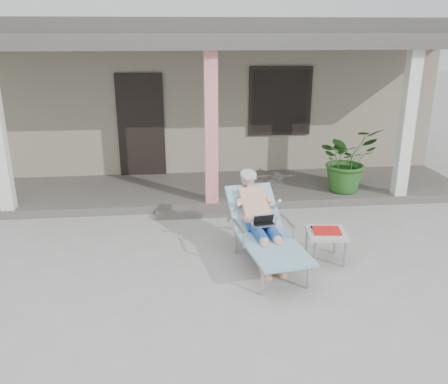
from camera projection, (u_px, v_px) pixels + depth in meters
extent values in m
plane|color=#9E9E99|center=(225.00, 264.00, 6.53)|extent=(60.00, 60.00, 0.00)
cube|color=gray|center=(197.00, 94.00, 12.16)|extent=(10.00, 5.00, 3.00)
cube|color=#474442|center=(196.00, 26.00, 11.62)|extent=(10.40, 5.40, 0.30)
cube|color=black|center=(141.00, 125.00, 9.75)|extent=(0.95, 0.06, 2.10)
cube|color=black|center=(280.00, 101.00, 9.90)|extent=(1.20, 0.06, 1.30)
cube|color=black|center=(280.00, 101.00, 9.89)|extent=(1.32, 0.05, 1.42)
cube|color=#605B56|center=(208.00, 190.00, 9.33)|extent=(10.00, 2.00, 0.15)
cube|color=red|center=(211.00, 129.00, 8.08)|extent=(0.22, 0.22, 2.61)
cube|color=silver|center=(407.00, 125.00, 8.44)|extent=(0.22, 0.22, 2.61)
cube|color=#474442|center=(207.00, 41.00, 8.42)|extent=(10.00, 2.30, 0.24)
cube|color=#605B56|center=(213.00, 213.00, 8.26)|extent=(2.00, 0.30, 0.07)
cylinder|color=#B7B7BC|center=(263.00, 282.00, 5.72)|extent=(0.04, 0.04, 0.36)
cylinder|color=#B7B7BC|center=(308.00, 276.00, 5.87)|extent=(0.04, 0.04, 0.36)
cylinder|color=#B7B7BC|center=(235.00, 242.00, 6.80)|extent=(0.04, 0.04, 0.36)
cylinder|color=#B7B7BC|center=(274.00, 237.00, 6.95)|extent=(0.04, 0.04, 0.36)
cube|color=#B7B7BC|center=(274.00, 249.00, 6.13)|extent=(0.78, 1.26, 0.03)
cube|color=#8CC7D9|center=(274.00, 248.00, 6.13)|extent=(0.88, 1.31, 0.04)
cube|color=#B7B7BC|center=(253.00, 210.00, 6.85)|extent=(0.68, 0.65, 0.48)
cube|color=#8CC7D9|center=(253.00, 208.00, 6.83)|extent=(0.79, 0.73, 0.54)
cylinder|color=#A7A7A9|center=(248.00, 174.00, 6.95)|extent=(0.27, 0.27, 0.12)
cube|color=silver|center=(263.00, 224.00, 6.46)|extent=(0.35, 0.27, 0.23)
cube|color=#B4B4AF|center=(327.00, 233.00, 6.51)|extent=(0.58, 0.58, 0.04)
cylinder|color=#B7B7BC|center=(315.00, 255.00, 6.36)|extent=(0.04, 0.04, 0.40)
cylinder|color=#B7B7BC|center=(345.00, 254.00, 6.40)|extent=(0.04, 0.04, 0.40)
cylinder|color=#B7B7BC|center=(307.00, 242.00, 6.75)|extent=(0.04, 0.04, 0.40)
cylinder|color=#B7B7BC|center=(335.00, 241.00, 6.80)|extent=(0.04, 0.04, 0.40)
cube|color=red|center=(327.00, 231.00, 6.49)|extent=(0.40, 0.32, 0.03)
cube|color=black|center=(324.00, 227.00, 6.62)|extent=(0.37, 0.07, 0.04)
imported|color=#26591E|center=(347.00, 159.00, 8.89)|extent=(1.35, 1.26, 1.23)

